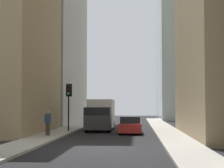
# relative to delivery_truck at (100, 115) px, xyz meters

# --- Properties ---
(ground_plane) EXTENTS (135.00, 135.00, 0.00)m
(ground_plane) POSITION_rel_delivery_truck_xyz_m (-15.00, -1.40, -1.46)
(ground_plane) COLOR black
(sidewalk_right) EXTENTS (90.00, 2.20, 0.14)m
(sidewalk_right) POSITION_rel_delivery_truck_xyz_m (-15.00, 3.10, -1.39)
(sidewalk_right) COLOR #A8A399
(sidewalk_right) RESTS_ON ground_plane
(sidewalk_left) EXTENTS (90.00, 2.20, 0.14)m
(sidewalk_left) POSITION_rel_delivery_truck_xyz_m (-15.00, -5.90, -1.39)
(sidewalk_left) COLOR #A8A399
(sidewalk_left) RESTS_ON ground_plane
(delivery_truck) EXTENTS (6.46, 2.25, 2.84)m
(delivery_truck) POSITION_rel_delivery_truck_xyz_m (0.00, 0.00, 0.00)
(delivery_truck) COLOR silver
(delivery_truck) RESTS_ON ground_plane
(sedan_red) EXTENTS (4.30, 1.78, 1.42)m
(sedan_red) POSITION_rel_delivery_truck_xyz_m (-3.76, -2.80, -0.80)
(sedan_red) COLOR maroon
(sedan_red) RESTS_ON ground_plane
(traffic_light_midblock) EXTENTS (0.43, 0.52, 4.03)m
(traffic_light_midblock) POSITION_rel_delivery_truck_xyz_m (-2.45, 2.51, 1.64)
(traffic_light_midblock) COLOR black
(traffic_light_midblock) RESTS_ON sidewalk_right
(pedestrian) EXTENTS (0.26, 0.44, 1.82)m
(pedestrian) POSITION_rel_delivery_truck_xyz_m (-7.64, 3.11, -0.32)
(pedestrian) COLOR #473D33
(pedestrian) RESTS_ON sidewalk_right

